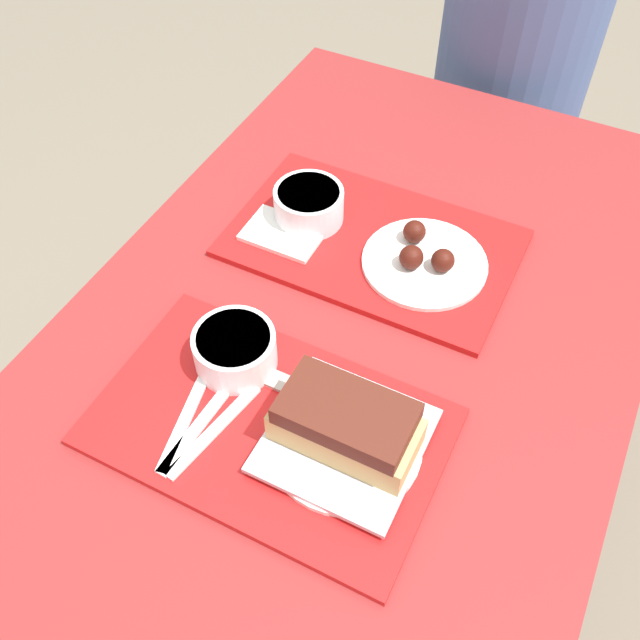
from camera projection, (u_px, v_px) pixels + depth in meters
ground_plane at (331, 551)px, 1.61m from camera, size 12.00×12.00×0.00m
picnic_table at (336, 391)px, 1.11m from camera, size 0.82×1.46×0.75m
picnic_bench_far at (493, 179)px, 1.87m from camera, size 0.78×0.28×0.45m
tray_near at (269, 427)px, 0.95m from camera, size 0.46×0.29×0.01m
tray_far at (372, 243)px, 1.17m from camera, size 0.46×0.29×0.01m
bowl_coleslaw_near at (235, 348)px, 0.98m from camera, size 0.12×0.12×0.06m
brisket_sandwich_plate at (346, 430)px, 0.89m from camera, size 0.20×0.20×0.09m
plastic_fork_near at (200, 424)px, 0.94m from camera, size 0.02×0.17×0.00m
plastic_knife_near at (214, 430)px, 0.93m from camera, size 0.05×0.17×0.00m
plastic_spoon_near at (186, 417)px, 0.95m from camera, size 0.05×0.17×0.00m
condiment_packet at (277, 380)px, 0.98m from camera, size 0.04×0.03×0.01m
bowl_coleslaw_far at (309, 204)px, 1.17m from camera, size 0.12×0.12×0.06m
wings_plate_far at (424, 258)px, 1.12m from camera, size 0.20×0.20×0.05m
napkin_far at (283, 233)px, 1.17m from camera, size 0.13×0.09×0.01m
person_seated_across at (518, 42)px, 1.58m from camera, size 0.35×0.35×0.73m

